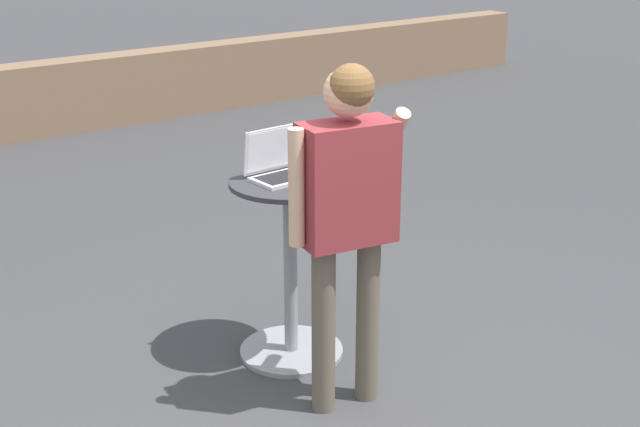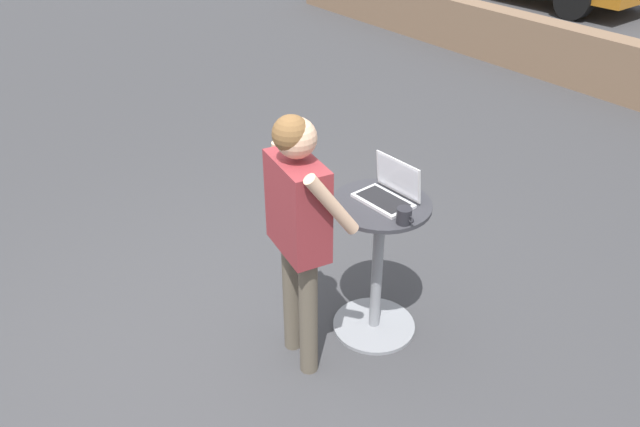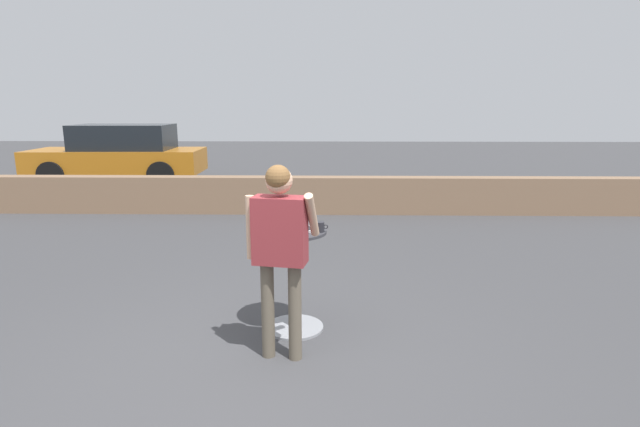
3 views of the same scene
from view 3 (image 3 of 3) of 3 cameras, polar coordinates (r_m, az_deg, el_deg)
The scene contains 7 objects.
ground_plane at distance 4.11m, azimuth -8.14°, elevation -18.35°, with size 50.00×50.00×0.00m, color #3D3D3F.
pavement_kerb at distance 9.73m, azimuth -2.54°, elevation 2.12°, with size 14.74×0.35×0.72m.
cafe_table at distance 4.69m, azimuth -2.97°, elevation -7.23°, with size 0.60×0.60×0.97m.
laptop at distance 4.61m, azimuth -3.02°, elevation -1.07°, with size 0.36×0.26×0.24m.
coffee_mug at distance 4.50m, azimuth -0.04°, elevation -1.54°, with size 0.12×0.09×0.09m.
standing_person at distance 4.02m, azimuth -4.61°, elevation -2.86°, with size 0.60×0.33×1.64m.
parked_car_near_street at distance 14.33m, azimuth -21.94°, elevation 6.35°, with size 4.48×1.89×1.56m.
Camera 3 is at (0.62, -3.48, 2.10)m, focal length 28.00 mm.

